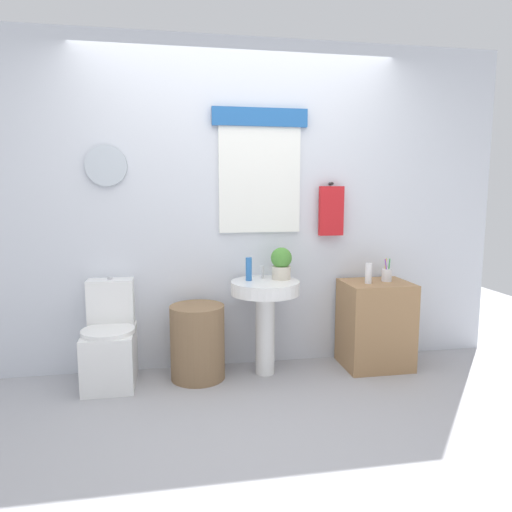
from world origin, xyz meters
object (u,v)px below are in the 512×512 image
(lotion_bottle, at_px, (368,273))
(toilet, at_px, (110,344))
(wooden_cabinet, at_px, (375,324))
(soap_bottle, at_px, (249,269))
(pedestal_sink, at_px, (265,303))
(potted_plant, at_px, (281,263))
(toothbrush_cup, at_px, (387,275))
(laundry_hamper, at_px, (198,342))

(lotion_bottle, bearing_deg, toilet, 177.87)
(wooden_cabinet, xyz_separation_m, soap_bottle, (-1.04, 0.05, 0.48))
(pedestal_sink, height_order, wooden_cabinet, pedestal_sink)
(pedestal_sink, distance_m, lotion_bottle, 0.85)
(pedestal_sink, relative_size, lotion_bottle, 4.56)
(potted_plant, bearing_deg, soap_bottle, -177.80)
(soap_bottle, bearing_deg, toilet, -179.14)
(soap_bottle, distance_m, lotion_bottle, 0.95)
(pedestal_sink, relative_size, toothbrush_cup, 4.00)
(wooden_cabinet, relative_size, soap_bottle, 3.90)
(toothbrush_cup, bearing_deg, potted_plant, 177.37)
(wooden_cabinet, xyz_separation_m, toothbrush_cup, (0.09, 0.02, 0.40))
(toilet, distance_m, pedestal_sink, 1.20)
(toilet, distance_m, lotion_bottle, 2.05)
(pedestal_sink, xyz_separation_m, potted_plant, (0.14, 0.06, 0.30))
(toilet, relative_size, wooden_cabinet, 1.11)
(laundry_hamper, distance_m, toothbrush_cup, 1.60)
(wooden_cabinet, height_order, toothbrush_cup, toothbrush_cup)
(soap_bottle, distance_m, potted_plant, 0.26)
(pedestal_sink, xyz_separation_m, wooden_cabinet, (0.92, 0.00, -0.21))
(lotion_bottle, bearing_deg, potted_plant, 171.67)
(laundry_hamper, height_order, potted_plant, potted_plant)
(lotion_bottle, xyz_separation_m, toothbrush_cup, (0.18, 0.06, -0.03))
(toilet, height_order, wooden_cabinet, toilet)
(lotion_bottle, distance_m, toothbrush_cup, 0.20)
(laundry_hamper, bearing_deg, toilet, 176.96)
(potted_plant, height_order, lotion_bottle, potted_plant)
(wooden_cabinet, distance_m, toothbrush_cup, 0.41)
(wooden_cabinet, relative_size, lotion_bottle, 4.32)
(toilet, height_order, laundry_hamper, toilet)
(pedestal_sink, distance_m, potted_plant, 0.34)
(wooden_cabinet, distance_m, lotion_bottle, 0.44)
(toilet, xyz_separation_m, toothbrush_cup, (2.18, -0.01, 0.46))
(toilet, bearing_deg, potted_plant, 1.13)
(laundry_hamper, xyz_separation_m, toothbrush_cup, (1.53, 0.02, 0.47))
(lotion_bottle, bearing_deg, laundry_hamper, 178.30)
(toothbrush_cup, bearing_deg, lotion_bottle, -161.94)
(laundry_hamper, relative_size, soap_bottle, 3.17)
(toilet, distance_m, toothbrush_cup, 2.22)
(soap_bottle, xyz_separation_m, potted_plant, (0.26, 0.01, 0.04))
(toothbrush_cup, bearing_deg, soap_bottle, 178.48)
(potted_plant, bearing_deg, toilet, -178.87)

